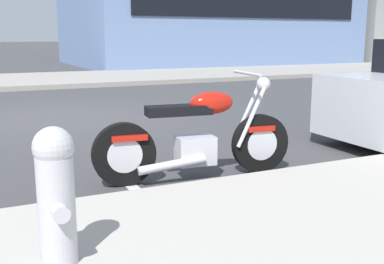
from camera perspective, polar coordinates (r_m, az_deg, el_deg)
name	(u,v)px	position (r m, az deg, el deg)	size (l,w,h in m)	color
ground_plane	(55,118)	(9.12, -16.19, 1.64)	(260.00, 260.00, 0.00)	#3D3D3F
sidewalk_far_curb	(311,70)	(21.15, 14.15, 7.29)	(120.00, 5.00, 0.14)	gray
parking_stall_stripe	(126,181)	(5.01, -8.01, -5.85)	(0.12, 2.20, 0.01)	silver
parked_motorcycle	(197,139)	(4.97, 0.66, -0.80)	(2.17, 0.62, 1.12)	black
fire_hydrant	(56,192)	(2.92, -16.12, -7.01)	(0.24, 0.36, 0.84)	#B7B7BC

